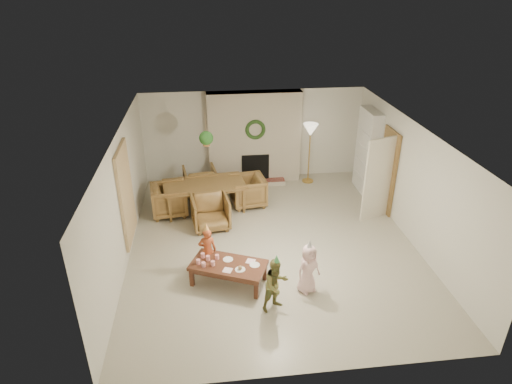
{
  "coord_description": "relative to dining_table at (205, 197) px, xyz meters",
  "views": [
    {
      "loc": [
        -1.28,
        -7.9,
        5.21
      ],
      "look_at": [
        -0.3,
        0.4,
        1.05
      ],
      "focal_mm": 30.68,
      "sensor_mm": 36.0,
      "label": 1
    }
  ],
  "objects": [
    {
      "name": "napkin_right",
      "position": [
        0.81,
        -2.91,
        0.08
      ],
      "size": [
        0.21,
        0.21,
        0.01
      ],
      "primitive_type": "cube",
      "rotation": [
        0.0,
        0.0,
        -0.41
      ],
      "color": "#FFBBCE",
      "rests_on": "coffee_table_top"
    },
    {
      "name": "door_leaf",
      "position": [
        3.98,
        -0.86,
        0.66
      ],
      "size": [
        0.77,
        0.32,
        2.0
      ],
      "primitive_type": "cube",
      "rotation": [
        0.0,
        0.0,
        -1.22
      ],
      "color": "beige",
      "rests_on": "floor"
    },
    {
      "name": "floor_lamp_base",
      "position": [
        2.88,
        1.32,
        -0.33
      ],
      "size": [
        0.31,
        0.31,
        0.03
      ],
      "primitive_type": "cylinder",
      "color": "gold",
      "rests_on": "floor"
    },
    {
      "name": "books_row_upper",
      "position": [
        4.2,
        0.52,
        1.04
      ],
      "size": [
        0.2,
        0.36,
        0.22
      ],
      "primitive_type": "cube",
      "color": "#AD8625",
      "rests_on": "bookshelf_shelf_c"
    },
    {
      "name": "child_pink",
      "position": [
        1.8,
        -3.33,
        0.14
      ],
      "size": [
        0.56,
        0.48,
        0.97
      ],
      "primitive_type": "imported",
      "rotation": [
        0.0,
        0.0,
        0.44
      ],
      "color": "#FFCBCE",
      "rests_on": "floor"
    },
    {
      "name": "door_frame",
      "position": [
        4.36,
        -0.48,
        0.68
      ],
      "size": [
        0.05,
        0.86,
        2.04
      ],
      "primitive_type": "cube",
      "color": "brown",
      "rests_on": "floor"
    },
    {
      "name": "cup_a",
      "position": [
        -0.16,
        -2.87,
        0.13
      ],
      "size": [
        0.1,
        0.1,
        0.1
      ],
      "primitive_type": "cylinder",
      "rotation": [
        0.0,
        0.0,
        -0.41
      ],
      "color": "white",
      "rests_on": "coffee_table_top"
    },
    {
      "name": "plate_c",
      "position": [
        0.87,
        -3.03,
        0.08
      ],
      "size": [
        0.25,
        0.25,
        0.01
      ],
      "primitive_type": "cylinder",
      "rotation": [
        0.0,
        0.0,
        -0.41
      ],
      "color": "white",
      "rests_on": "coffee_table_top"
    },
    {
      "name": "plate_a",
      "position": [
        0.39,
        -2.8,
        0.08
      ],
      "size": [
        0.25,
        0.25,
        0.01
      ],
      "primitive_type": "cylinder",
      "rotation": [
        0.0,
        0.0,
        -0.41
      ],
      "color": "white",
      "rests_on": "coffee_table_top"
    },
    {
      "name": "hanging_plant_foliage",
      "position": [
        0.1,
        -0.18,
        1.58
      ],
      "size": [
        0.32,
        0.32,
        0.32
      ],
      "primitive_type": "sphere",
      "color": "#1B4C19",
      "rests_on": "hanging_plant_pot"
    },
    {
      "name": "ceiling",
      "position": [
        1.4,
        -1.68,
        2.16
      ],
      "size": [
        7.0,
        7.0,
        0.0
      ],
      "primitive_type": "plane",
      "rotation": [
        3.14,
        0.0,
        0.0
      ],
      "color": "white",
      "rests_on": "wall_back"
    },
    {
      "name": "bookshelf_shelf_d",
      "position": [
        4.22,
        0.62,
        1.31
      ],
      "size": [
        0.3,
        0.92,
        0.03
      ],
      "primitive_type": "cube",
      "color": "white",
      "rests_on": "bookshelf_carcass"
    },
    {
      "name": "coffee_leg_fl",
      "position": [
        -0.29,
        -2.94,
        -0.16
      ],
      "size": [
        0.1,
        0.1,
        0.36
      ],
      "primitive_type": "cube",
      "rotation": [
        0.0,
        0.0,
        -0.41
      ],
      "color": "#522B1B",
      "rests_on": "floor"
    },
    {
      "name": "cup_e",
      "position": [
        0.11,
        -2.95,
        0.13
      ],
      "size": [
        0.1,
        0.1,
        0.1
      ],
      "primitive_type": "cylinder",
      "rotation": [
        0.0,
        0.0,
        -0.41
      ],
      "color": "white",
      "rests_on": "coffee_table_top"
    },
    {
      "name": "bookshelf_carcass",
      "position": [
        4.24,
        0.62,
        0.76
      ],
      "size": [
        0.3,
        1.0,
        2.2
      ],
      "primitive_type": "cube",
      "color": "white",
      "rests_on": "floor"
    },
    {
      "name": "floor_lamp_post",
      "position": [
        2.88,
        1.32,
        0.44
      ],
      "size": [
        0.03,
        0.03,
        1.51
      ],
      "primitive_type": "cylinder",
      "color": "gold",
      "rests_on": "floor"
    },
    {
      "name": "party_hat_pink",
      "position": [
        1.8,
        -3.33,
        0.66
      ],
      "size": [
        0.15,
        0.15,
        0.17
      ],
      "primitive_type": "cone",
      "rotation": [
        0.0,
        0.0,
        0.27
      ],
      "color": "#B1B1B8",
      "rests_on": "child_pink"
    },
    {
      "name": "coffee_table_top",
      "position": [
        0.39,
        -2.93,
        0.05
      ],
      "size": [
        1.54,
        1.18,
        0.06
      ],
      "primitive_type": "cube",
      "rotation": [
        0.0,
        0.0,
        -0.41
      ],
      "color": "#522B1B",
      "rests_on": "floor"
    },
    {
      "name": "books_row_lower",
      "position": [
        4.2,
        0.47,
        0.25
      ],
      "size": [
        0.2,
        0.4,
        0.24
      ],
      "primitive_type": "cube",
      "color": "maroon",
      "rests_on": "bookshelf_shelf_a"
    },
    {
      "name": "wall_right",
      "position": [
        4.4,
        -1.68,
        0.91
      ],
      "size": [
        0.0,
        7.0,
        7.0
      ],
      "primitive_type": "plane",
      "rotation": [
        1.57,
        0.0,
        -1.57
      ],
      "color": "silver",
      "rests_on": "floor"
    },
    {
      "name": "dining_chair_near",
      "position": [
        0.12,
        -0.85,
        0.04
      ],
      "size": [
        0.91,
        0.93,
        0.76
      ],
      "primitive_type": "imported",
      "rotation": [
        0.0,
        0.0,
        0.13
      ],
      "color": "brown",
      "rests_on": "floor"
    },
    {
      "name": "dining_table",
      "position": [
        0.0,
        0.0,
        0.0
      ],
      "size": [
        2.08,
        1.34,
        0.69
      ],
      "primitive_type": "imported",
      "rotation": [
        0.0,
        0.0,
        0.13
      ],
      "color": "brown",
      "rests_on": "floor"
    },
    {
      "name": "coffee_leg_bl",
      "position": [
        -0.07,
        -2.43,
        -0.16
      ],
      "size": [
        0.1,
        0.1,
        0.36
      ],
      "primitive_type": "cube",
      "rotation": [
        0.0,
        0.0,
        -0.41
      ],
      "color": "#522B1B",
      "rests_on": "floor"
    },
    {
      "name": "floor_lamp_shade",
      "position": [
        2.88,
        1.32,
        1.17
      ],
      "size": [
        0.4,
        0.4,
        0.34
      ],
      "primitive_type": "cone",
      "rotation": [
        3.14,
        0.0,
        0.0
      ],
      "color": "beige",
      "rests_on": "floor_lamp_post"
    },
    {
      "name": "bookshelf_shelf_a",
      "position": [
        4.22,
        0.62,
        0.11
      ],
      "size": [
        0.3,
        0.92,
        0.03
      ],
      "primitive_type": "cube",
      "color": "white",
      "rests_on": "bookshelf_carcass"
    },
    {
      "name": "floor",
      "position": [
        1.4,
        -1.68,
        -0.34
      ],
      "size": [
        7.0,
        7.0,
        0.0
      ],
      "primitive_type": "plane",
      "color": "#B7B29E",
      "rests_on": "ground"
    },
    {
      "name": "bookshelf_shelf_c",
      "position": [
        4.22,
        0.62,
        0.91
      ],
      "size": [
        0.3,
        0.92,
        0.03
      ],
      "primitive_type": "cube",
      "color": "white",
      "rests_on": "bookshelf_carcass"
    },
    {
      "name": "child_plaid",
      "position": [
        1.16,
        -3.73,
        0.15
      ],
      "size": [
        0.6,
        0.55,
        0.99
      ],
      "primitive_type": "imported",
      "rotation": [
        0.0,
        0.0,
        0.47
      ],
      "color": "#976329",
      "rests_on": "floor"
    },
    {
      "name": "fireplace_firebox",
      "position": [
        1.4,
        1.44,
        0.11
      ],
      "size": [
        0.75,
        0.12,
        0.75
      ],
      "primitive_type": "cube",
      "color": "black",
      "rests_on": "floor"
    },
    {
      "name": "coffee_table_apron",
      "position": [
        0.39,
        -2.93,
        -0.03
      ],
      "size": [
        1.4,
        1.04,
        0.08
      ],
      "primitive_type": "cube",
      "rotation": [
        0.0,
        0.0,
        -0.41
      ],
      "color": "#522B1B",
      "rests_on": "floor"
    },
    {
      "name": "party_hat_red",
      "position": [
        0.02,
        -2.52,
        0.65
      ],
      "size": [
        0.16,
        0.16,
        0.18
      ],
      "primitive_type": "cone",
      "rotation": [
        0.0,
        0.0,
        -0.33
      ],
      "color": "#D7CF47",
      "rests_on": "child_red"
    },
    {
      "name": "books_row_mid",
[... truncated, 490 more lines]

